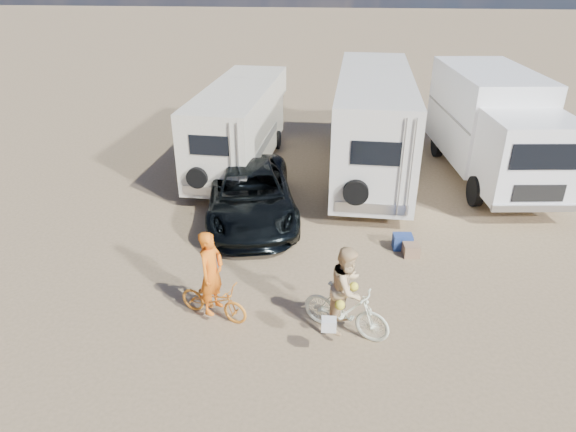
# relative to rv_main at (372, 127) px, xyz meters

# --- Properties ---
(ground) EXTENTS (140.00, 140.00, 0.00)m
(ground) POSITION_rel_rv_main_xyz_m (-0.09, -7.09, -1.74)
(ground) COLOR #947A58
(ground) RESTS_ON ground
(rv_main) EXTENTS (2.81, 8.53, 3.48)m
(rv_main) POSITION_rel_rv_main_xyz_m (0.00, 0.00, 0.00)
(rv_main) COLOR white
(rv_main) RESTS_ON ground
(rv_left) EXTENTS (2.66, 7.40, 2.94)m
(rv_left) POSITION_rel_rv_main_xyz_m (-4.64, 0.34, -0.27)
(rv_left) COLOR beige
(rv_left) RESTS_ON ground
(box_truck) EXTENTS (3.29, 7.49, 3.51)m
(box_truck) POSITION_rel_rv_main_xyz_m (4.08, 0.02, 0.02)
(box_truck) COLOR white
(box_truck) RESTS_ON ground
(dark_suv) EXTENTS (3.46, 5.76, 1.50)m
(dark_suv) POSITION_rel_rv_main_xyz_m (-3.69, -3.62, -0.99)
(dark_suv) COLOR black
(dark_suv) RESTS_ON ground
(bike_man) EXTENTS (1.70, 1.07, 0.84)m
(bike_man) POSITION_rel_rv_main_xyz_m (-3.79, -8.37, -1.32)
(bike_man) COLOR orange
(bike_man) RESTS_ON ground
(bike_woman) EXTENTS (1.93, 1.25, 1.13)m
(bike_woman) POSITION_rel_rv_main_xyz_m (-0.99, -8.67, -1.18)
(bike_woman) COLOR silver
(bike_woman) RESTS_ON ground
(rider_man) EXTENTS (0.66, 0.80, 1.88)m
(rider_man) POSITION_rel_rv_main_xyz_m (-3.79, -8.37, -0.80)
(rider_man) COLOR orange
(rider_man) RESTS_ON ground
(rider_woman) EXTENTS (1.00, 1.10, 1.84)m
(rider_woman) POSITION_rel_rv_main_xyz_m (-0.99, -8.67, -0.82)
(rider_woman) COLOR #D4B07C
(rider_woman) RESTS_ON ground
(bike_parked) EXTENTS (1.73, 0.86, 0.87)m
(bike_parked) POSITION_rel_rv_main_xyz_m (5.01, -1.75, -1.30)
(bike_parked) COLOR #2A2D2A
(bike_parked) RESTS_ON ground
(cooler) EXTENTS (0.52, 0.39, 0.40)m
(cooler) POSITION_rel_rv_main_xyz_m (0.59, -5.12, -1.54)
(cooler) COLOR navy
(cooler) RESTS_ON ground
(crate) EXTENTS (0.44, 0.44, 0.32)m
(crate) POSITION_rel_rv_main_xyz_m (0.77, -5.46, -1.58)
(crate) COLOR #836349
(crate) RESTS_ON ground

